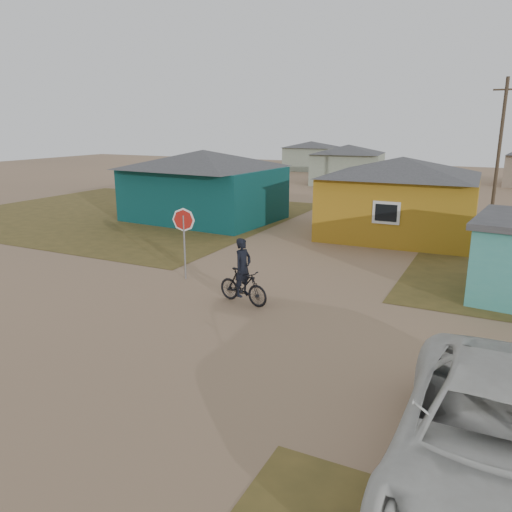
# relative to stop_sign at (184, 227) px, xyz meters

# --- Properties ---
(ground) EXTENTS (120.00, 120.00, 0.00)m
(ground) POSITION_rel_stop_sign_xyz_m (2.95, -3.38, -1.89)
(ground) COLOR #927154
(grass_nw) EXTENTS (20.00, 18.00, 0.00)m
(grass_nw) POSITION_rel_stop_sign_xyz_m (-11.05, 9.62, -1.89)
(grass_nw) COLOR brown
(grass_nw) RESTS_ON ground
(house_teal) EXTENTS (8.93, 7.08, 4.00)m
(house_teal) POSITION_rel_stop_sign_xyz_m (-5.55, 10.12, 0.16)
(house_teal) COLOR #0A3738
(house_teal) RESTS_ON ground
(house_yellow) EXTENTS (7.72, 6.76, 3.90)m
(house_yellow) POSITION_rel_stop_sign_xyz_m (5.45, 10.62, 0.11)
(house_yellow) COLOR #AD7B1A
(house_yellow) RESTS_ON ground
(house_pale_west) EXTENTS (7.04, 6.15, 3.60)m
(house_pale_west) POSITION_rel_stop_sign_xyz_m (-3.05, 30.62, -0.04)
(house_pale_west) COLOR gray
(house_pale_west) RESTS_ON ground
(house_pale_north) EXTENTS (6.28, 5.81, 3.40)m
(house_pale_north) POSITION_rel_stop_sign_xyz_m (-11.05, 42.62, -0.14)
(house_pale_north) COLOR gray
(house_pale_north) RESTS_ON ground
(utility_pole_near) EXTENTS (1.40, 0.20, 8.00)m
(utility_pole_near) POSITION_rel_stop_sign_xyz_m (9.45, 18.62, 2.24)
(utility_pole_near) COLOR #443629
(utility_pole_near) RESTS_ON ground
(stop_sign) EXTENTS (0.84, 0.21, 2.59)m
(stop_sign) POSITION_rel_stop_sign_xyz_m (0.00, 0.00, 0.00)
(stop_sign) COLOR gray
(stop_sign) RESTS_ON ground
(cyclist) EXTENTS (1.90, 0.87, 2.08)m
(cyclist) POSITION_rel_stop_sign_xyz_m (3.06, -1.32, -1.14)
(cyclist) COLOR black
(cyclist) RESTS_ON ground
(vehicle) EXTENTS (3.01, 6.50, 1.80)m
(vehicle) POSITION_rel_stop_sign_xyz_m (10.34, -6.99, -0.99)
(vehicle) COLOR silver
(vehicle) RESTS_ON ground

